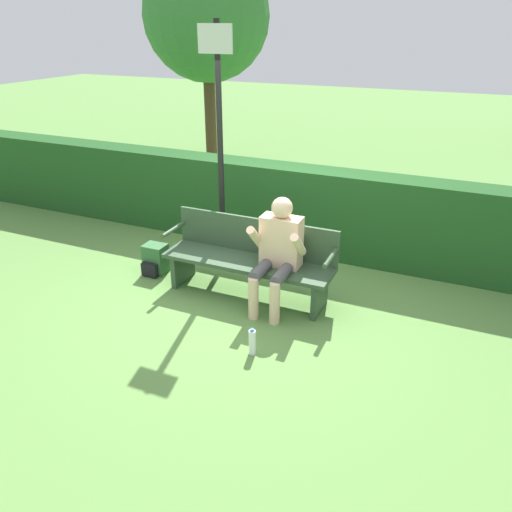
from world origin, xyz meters
The scene contains 8 objects.
ground_plane centered at (0.00, 0.00, 0.00)m, with size 40.00×40.00×0.00m, color #5B8942.
hedge_back centered at (0.00, 1.48, 0.58)m, with size 12.00×0.45×1.16m.
park_bench centered at (0.00, 0.07, 0.45)m, with size 1.96×0.51×0.87m.
person_seated centered at (0.38, -0.05, 0.68)m, with size 0.57×0.64×1.23m.
backpack centered at (-1.30, 0.06, 0.18)m, with size 0.27×0.29×0.37m.
water_bottle centered at (0.51, -1.01, 0.13)m, with size 0.07×0.07×0.28m.
signpost centered at (-0.62, 0.60, 1.67)m, with size 0.41×0.09×2.92m.
tree centered at (-3.43, 5.49, 2.96)m, with size 2.65×2.65×4.30m.
Camera 1 is at (2.13, -4.58, 2.90)m, focal length 35.00 mm.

